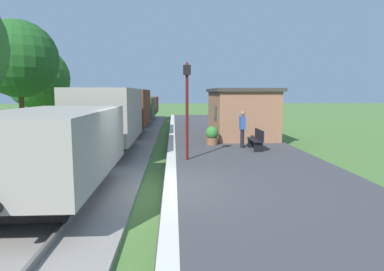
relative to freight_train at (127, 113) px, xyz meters
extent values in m
plane|color=#517A38|center=(2.40, -12.20, -1.53)|extent=(160.00, 160.00, 0.00)
cube|color=#424244|center=(5.60, -12.20, -1.40)|extent=(6.00, 60.00, 0.25)
cube|color=silver|center=(2.80, -12.20, -1.27)|extent=(0.36, 60.00, 0.01)
cube|color=gray|center=(0.00, -12.20, -1.47)|extent=(3.80, 60.00, 0.12)
cube|color=slate|center=(0.72, -12.20, -1.34)|extent=(0.07, 60.00, 0.14)
cube|color=slate|center=(-0.72, -12.20, -1.34)|extent=(0.07, 60.00, 0.14)
cube|color=gray|center=(0.00, -12.87, 0.05)|extent=(2.50, 5.60, 1.60)
cube|color=black|center=(0.00, -12.87, -0.60)|extent=(2.10, 5.15, 0.50)
cylinder|color=black|center=(0.00, -11.08, -0.85)|extent=(1.56, 0.84, 0.84)
cylinder|color=black|center=(0.00, -14.66, -0.85)|extent=(1.56, 0.84, 0.84)
cylinder|color=black|center=(0.00, -9.92, -0.60)|extent=(0.20, 0.30, 0.20)
cube|color=gray|center=(0.00, -6.27, 0.35)|extent=(2.50, 5.60, 2.20)
cube|color=black|center=(0.00, -6.27, -0.60)|extent=(2.10, 5.15, 0.50)
cylinder|color=black|center=(0.00, -4.48, -0.85)|extent=(1.56, 0.84, 0.84)
cylinder|color=black|center=(0.00, -8.06, -0.85)|extent=(1.56, 0.84, 0.84)
cylinder|color=black|center=(0.00, -3.32, -0.60)|extent=(0.20, 0.30, 0.20)
cylinder|color=black|center=(0.00, -9.22, -0.60)|extent=(0.20, 0.30, 0.20)
cube|color=brown|center=(0.00, 0.33, 0.35)|extent=(2.50, 5.60, 2.20)
cube|color=black|center=(0.00, 0.33, -0.60)|extent=(2.10, 5.15, 0.50)
cylinder|color=black|center=(0.00, 2.12, -0.85)|extent=(1.56, 0.84, 0.84)
cylinder|color=black|center=(0.00, -1.46, -0.85)|extent=(1.56, 0.84, 0.84)
cylinder|color=black|center=(0.00, 3.28, -0.60)|extent=(0.20, 0.30, 0.20)
cylinder|color=black|center=(0.00, -2.62, -0.60)|extent=(0.20, 0.30, 0.20)
cube|color=#384C33|center=(0.00, 6.93, 0.05)|extent=(2.50, 5.60, 1.60)
cube|color=black|center=(0.00, 6.93, -0.60)|extent=(2.10, 5.15, 0.50)
cylinder|color=black|center=(0.00, 8.72, -0.85)|extent=(1.56, 0.84, 0.84)
cylinder|color=black|center=(0.00, 5.14, -0.85)|extent=(1.56, 0.84, 0.84)
cylinder|color=black|center=(0.00, 9.88, -0.60)|extent=(0.20, 0.30, 0.20)
cylinder|color=black|center=(0.00, 3.98, -0.60)|extent=(0.20, 0.30, 0.20)
cube|color=brown|center=(0.00, 13.53, 0.05)|extent=(2.50, 5.60, 1.60)
cube|color=black|center=(0.00, 13.53, -0.60)|extent=(2.10, 5.15, 0.50)
cylinder|color=black|center=(0.00, 15.32, -0.85)|extent=(1.56, 0.84, 0.84)
cylinder|color=black|center=(0.00, 11.74, -0.85)|extent=(1.56, 0.84, 0.84)
cylinder|color=black|center=(0.00, 16.48, -0.60)|extent=(0.20, 0.30, 0.20)
cylinder|color=black|center=(0.00, 10.58, -0.60)|extent=(0.20, 0.30, 0.20)
cube|color=#9E6B4C|center=(6.80, -1.70, 0.02)|extent=(3.20, 5.50, 2.60)
cube|color=#3D3833|center=(6.80, -1.70, 1.41)|extent=(3.50, 5.80, 0.18)
cube|color=black|center=(5.19, -2.80, 0.15)|extent=(0.03, 0.90, 0.80)
cube|color=black|center=(6.55, -6.34, -0.84)|extent=(0.42, 1.50, 0.04)
cube|color=black|center=(6.74, -6.34, -0.59)|extent=(0.04, 1.50, 0.45)
cube|color=black|center=(6.55, -6.94, -1.07)|extent=(0.38, 0.06, 0.42)
cube|color=black|center=(6.55, -5.74, -1.07)|extent=(0.38, 0.06, 0.42)
cube|color=black|center=(6.55, 2.25, -0.84)|extent=(0.42, 1.50, 0.04)
cube|color=black|center=(6.74, 2.25, -0.59)|extent=(0.04, 1.50, 0.45)
cube|color=black|center=(6.55, 1.65, -1.07)|extent=(0.38, 0.06, 0.42)
cube|color=black|center=(6.55, 2.85, -1.07)|extent=(0.38, 0.06, 0.42)
cylinder|color=black|center=(6.09, -5.80, -0.85)|extent=(0.15, 0.15, 0.86)
cylinder|color=black|center=(6.10, -5.64, -0.85)|extent=(0.15, 0.15, 0.86)
cube|color=#2D5199|center=(6.09, -5.72, -0.12)|extent=(0.25, 0.39, 0.60)
sphere|color=#936B51|center=(6.09, -5.72, 0.32)|extent=(0.22, 0.22, 0.22)
cylinder|color=brown|center=(4.78, -4.79, -1.11)|extent=(0.56, 0.56, 0.34)
sphere|color=#387A33|center=(4.78, -4.79, -0.68)|extent=(0.64, 0.64, 0.64)
cylinder|color=#591414|center=(3.41, -8.46, 0.32)|extent=(0.11, 0.11, 3.20)
cube|color=black|center=(3.41, -8.46, 2.10)|extent=(0.28, 0.28, 0.36)
sphere|color=#F2E5BF|center=(3.41, -8.46, 2.10)|extent=(0.20, 0.20, 0.20)
cone|color=#591414|center=(3.41, -8.46, 2.34)|extent=(0.20, 0.20, 0.16)
cylinder|color=#4C3823|center=(-5.67, -1.54, 0.00)|extent=(0.28, 0.28, 3.05)
sphere|color=#235B23|center=(-5.67, -1.54, 3.13)|extent=(4.28, 4.28, 4.28)
cylinder|color=#4C3823|center=(-7.19, 4.87, -0.46)|extent=(0.28, 0.28, 2.13)
sphere|color=#2D6B28|center=(-7.19, 4.87, 2.34)|extent=(4.65, 4.65, 4.65)
camera|label=1|loc=(2.90, -21.18, 1.27)|focal=31.63mm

